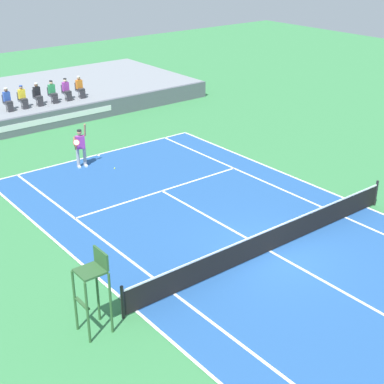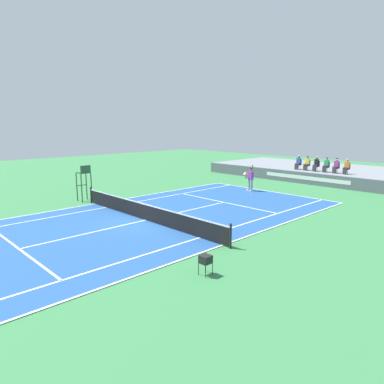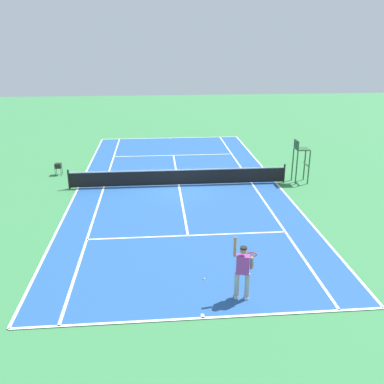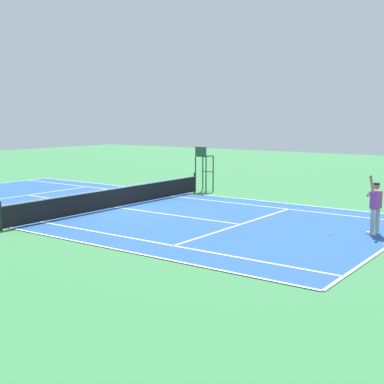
{
  "view_description": "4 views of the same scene",
  "coord_description": "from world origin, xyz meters",
  "views": [
    {
      "loc": [
        -12.67,
        -11.66,
        10.06
      ],
      "look_at": [
        -0.39,
        3.85,
        1.0
      ],
      "focal_mm": 53.4,
      "sensor_mm": 36.0,
      "label": 1
    },
    {
      "loc": [
        14.82,
        -10.7,
        5.05
      ],
      "look_at": [
        -0.39,
        3.85,
        1.0
      ],
      "focal_mm": 32.66,
      "sensor_mm": 36.0,
      "label": 2
    },
    {
      "loc": [
        1.23,
        22.09,
        7.66
      ],
      "look_at": [
        -0.39,
        3.85,
        1.0
      ],
      "focal_mm": 39.5,
      "sensor_mm": 36.0,
      "label": 3
    },
    {
      "loc": [
        16.86,
        16.36,
        4.04
      ],
      "look_at": [
        -0.39,
        3.85,
        1.0
      ],
      "focal_mm": 49.28,
      "sensor_mm": 36.0,
      "label": 4
    }
  ],
  "objects": [
    {
      "name": "net",
      "position": [
        0.0,
        0.0,
        0.52
      ],
      "size": [
        11.98,
        0.1,
        1.07
      ],
      "color": "black",
      "rests_on": "ground"
    },
    {
      "name": "barrier_wall",
      "position": [
        0.0,
        17.13,
        0.51
      ],
      "size": [
        22.34,
        0.25,
        1.01
      ],
      "color": "#565B66",
      "rests_on": "ground"
    },
    {
      "name": "ground_plane",
      "position": [
        0.0,
        0.0,
        0.0
      ],
      "size": [
        80.0,
        80.0,
        0.0
      ],
      "primitive_type": "plane",
      "color": "#387F47"
    },
    {
      "name": "spectator_seated_5",
      "position": [
        2.81,
        18.61,
        1.62
      ],
      "size": [
        0.44,
        0.6,
        1.27
      ],
      "color": "#474C56",
      "rests_on": "bleacher_platform"
    },
    {
      "name": "tennis_player",
      "position": [
        -1.32,
        10.99,
        0.99
      ],
      "size": [
        0.83,
        0.61,
        2.08
      ],
      "color": "#9E9EA3",
      "rests_on": "ground"
    },
    {
      "name": "spectator_seated_3",
      "position": [
        1.04,
        18.61,
        1.62
      ],
      "size": [
        0.44,
        0.6,
        1.27
      ],
      "color": "#474C56",
      "rests_on": "bleacher_platform"
    },
    {
      "name": "spectator_seated_4",
      "position": [
        1.92,
        18.61,
        1.62
      ],
      "size": [
        0.44,
        0.6,
        1.27
      ],
      "color": "#474C56",
      "rests_on": "bleacher_platform"
    },
    {
      "name": "spectator_seated_2",
      "position": [
        0.13,
        18.61,
        1.62
      ],
      "size": [
        0.44,
        0.6,
        1.27
      ],
      "color": "#474C56",
      "rests_on": "bleacher_platform"
    },
    {
      "name": "spectator_seated_0",
      "position": [
        -1.64,
        18.61,
        1.62
      ],
      "size": [
        0.44,
        0.6,
        1.27
      ],
      "color": "#474C56",
      "rests_on": "bleacher_platform"
    },
    {
      "name": "umpire_chair",
      "position": [
        -6.79,
        0.0,
        1.56
      ],
      "size": [
        0.77,
        0.77,
        2.44
      ],
      "color": "#2D562D",
      "rests_on": "ground"
    },
    {
      "name": "spectator_seated_1",
      "position": [
        -0.77,
        18.61,
        1.62
      ],
      "size": [
        0.44,
        0.6,
        1.27
      ],
      "color": "#474C56",
      "rests_on": "bleacher_platform"
    },
    {
      "name": "court",
      "position": [
        0.0,
        0.0,
        0.01
      ],
      "size": [
        11.08,
        23.88,
        0.03
      ],
      "color": "#235193",
      "rests_on": "ground"
    },
    {
      "name": "bleacher_platform",
      "position": [
        0.0,
        21.94,
        0.51
      ],
      "size": [
        22.34,
        9.38,
        1.01
      ],
      "primitive_type": "cube",
      "color": "gray",
      "rests_on": "ground"
    },
    {
      "name": "tennis_ball",
      "position": [
        -0.27,
        9.81,
        0.03
      ],
      "size": [
        0.07,
        0.07,
        0.07
      ],
      "primitive_type": "sphere",
      "color": "#D1E533",
      "rests_on": "ground"
    }
  ]
}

